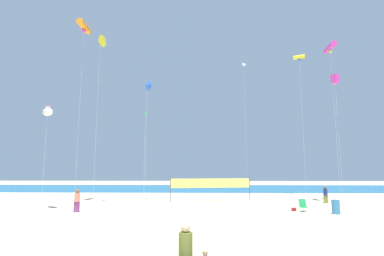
{
  "coord_description": "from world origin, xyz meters",
  "views": [
    {
      "loc": [
        -0.61,
        -19.36,
        3.07
      ],
      "look_at": [
        -1.48,
        9.66,
        7.18
      ],
      "focal_mm": 27.36,
      "sensor_mm": 36.0,
      "label": 1
    }
  ],
  "objects": [
    {
      "name": "folding_beach_chair",
      "position": [
        6.91,
        2.96,
        0.47
      ],
      "size": [
        0.52,
        0.65,
        0.89
      ],
      "rotation": [
        0.0,
        0.0,
        -0.62
      ],
      "color": "#1E8C4C",
      "rests_on": "ground"
    },
    {
      "name": "kite_green_diamond",
      "position": [
        -7.21,
        14.77,
        9.37
      ],
      "size": [
        0.64,
        0.64,
        9.77
      ],
      "color": "silver",
      "rests_on": "ground"
    },
    {
      "name": "beach_handbag",
      "position": [
        6.27,
        3.13,
        0.13
      ],
      "size": [
        0.32,
        0.16,
        0.26
      ],
      "primitive_type": "cube",
      "color": "maroon",
      "rests_on": "ground"
    },
    {
      "name": "kite_magenta_tube",
      "position": [
        11.69,
        7.34,
        14.47
      ],
      "size": [
        0.64,
        1.87,
        14.8
      ],
      "color": "silver",
      "rests_on": "ground"
    },
    {
      "name": "kite_yellow_tube",
      "position": [
        11.25,
        14.57,
        16.36
      ],
      "size": [
        1.38,
        0.97,
        16.68
      ],
      "color": "silver",
      "rests_on": "ground"
    },
    {
      "name": "beachgoer_coral_shirt",
      "position": [
        -9.63,
        2.14,
        0.87
      ],
      "size": [
        0.37,
        0.37,
        1.64
      ],
      "rotation": [
        0.0,
        0.0,
        1.84
      ],
      "color": "#7A3872",
      "rests_on": "ground"
    },
    {
      "name": "kite_white_inflatable",
      "position": [
        -12.52,
        2.63,
        7.49
      ],
      "size": [
        1.68,
        1.71,
        7.97
      ],
      "color": "silver",
      "rests_on": "ground"
    },
    {
      "name": "kite_orange_tube",
      "position": [
        -11.66,
        6.45,
        16.49
      ],
      "size": [
        0.66,
        2.08,
        16.85
      ],
      "color": "silver",
      "rests_on": "ground"
    },
    {
      "name": "ground_plane",
      "position": [
        0.0,
        0.0,
        0.0
      ],
      "size": [
        120.0,
        120.0,
        0.0
      ],
      "primitive_type": "plane",
      "color": "beige"
    },
    {
      "name": "beachgoer_navy_shirt",
      "position": [
        10.83,
        8.42,
        0.83
      ],
      "size": [
        0.36,
        0.36,
        1.56
      ],
      "rotation": [
        0.0,
        0.0,
        6.08
      ],
      "color": "olive",
      "rests_on": "ground"
    },
    {
      "name": "kite_magenta_box",
      "position": [
        12.73,
        9.07,
        11.93
      ],
      "size": [
        0.75,
        0.75,
        12.41
      ],
      "color": "silver",
      "rests_on": "ground"
    },
    {
      "name": "kite_blue_delta",
      "position": [
        -5.91,
        8.63,
        11.28
      ],
      "size": [
        0.93,
        0.97,
        11.79
      ],
      "color": "silver",
      "rests_on": "ground"
    },
    {
      "name": "ocean_band",
      "position": [
        0.0,
        29.84,
        0.0
      ],
      "size": [
        120.0,
        20.0,
        0.01
      ],
      "primitive_type": "cube",
      "color": "#1E6B99",
      "rests_on": "ground"
    },
    {
      "name": "kite_yellow_delta",
      "position": [
        -9.74,
        5.65,
        14.63
      ],
      "size": [
        0.78,
        1.19,
        15.21
      ],
      "color": "silver",
      "rests_on": "ground"
    },
    {
      "name": "trash_barrel",
      "position": [
        8.77,
        1.82,
        0.48
      ],
      "size": [
        0.54,
        0.54,
        0.96
      ],
      "primitive_type": "cylinder",
      "color": "teal",
      "rests_on": "ground"
    },
    {
      "name": "volleyball_net",
      "position": [
        0.36,
        9.91,
        1.63
      ],
      "size": [
        7.9,
        1.55,
        2.4
      ],
      "color": "#4C4C51",
      "rests_on": "ground"
    },
    {
      "name": "kite_white_diamond",
      "position": [
        5.27,
        18.62,
        16.45
      ],
      "size": [
        0.69,
        0.69,
        17.29
      ],
      "color": "silver",
      "rests_on": "ground"
    },
    {
      "name": "mother_figure",
      "position": [
        -1.03,
        -11.11,
        0.88
      ],
      "size": [
        0.38,
        0.38,
        1.66
      ],
      "rotation": [
        0.0,
        0.0,
        -0.35
      ],
      "color": "#2D2D33",
      "rests_on": "ground"
    }
  ]
}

